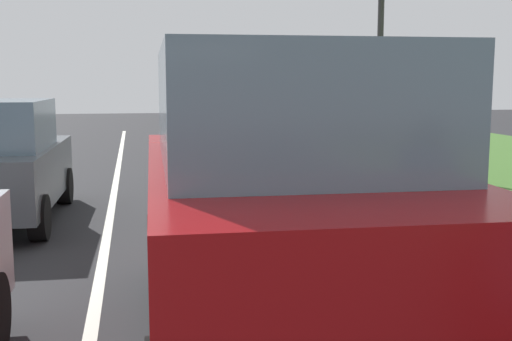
% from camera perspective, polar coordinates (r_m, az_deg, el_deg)
% --- Properties ---
extents(ground_plane, '(60.00, 60.00, 0.00)m').
position_cam_1_polar(ground_plane, '(10.48, -8.98, -3.33)').
color(ground_plane, '#262628').
extents(lane_line_center, '(0.12, 32.00, 0.01)m').
position_cam_1_polar(lane_line_center, '(10.48, -12.82, -3.42)').
color(lane_line_center, silver).
rests_on(lane_line_center, ground).
extents(lane_line_right_edge, '(0.12, 32.00, 0.01)m').
position_cam_1_polar(lane_line_right_edge, '(11.18, 9.81, -2.62)').
color(lane_line_right_edge, silver).
rests_on(lane_line_right_edge, ground).
extents(curb_right, '(0.24, 48.00, 0.12)m').
position_cam_1_polar(curb_right, '(11.35, 12.18, -2.22)').
color(curb_right, '#9E9B93').
rests_on(curb_right, ground).
extents(car_suv_ahead, '(2.07, 4.55, 2.28)m').
position_cam_1_polar(car_suv_ahead, '(4.76, 2.02, -2.74)').
color(car_suv_ahead, maroon).
rests_on(car_suv_ahead, ground).
extents(traffic_light_near_right, '(0.32, 0.50, 5.35)m').
position_cam_1_polar(traffic_light_near_right, '(14.79, 11.28, 13.75)').
color(traffic_light_near_right, '#2D2D2D').
rests_on(traffic_light_near_right, ground).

